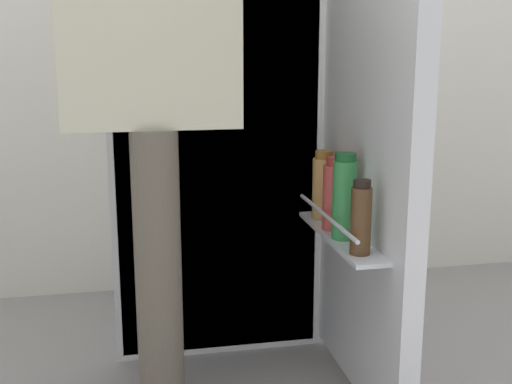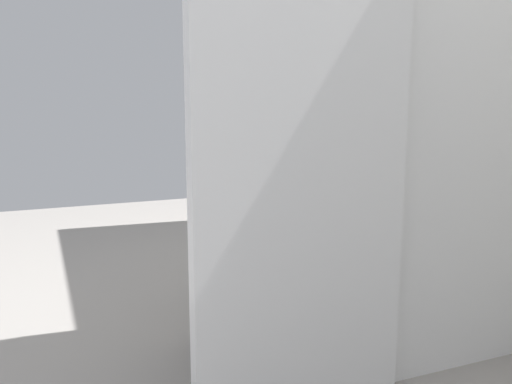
{
  "view_description": "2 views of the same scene",
  "coord_description": "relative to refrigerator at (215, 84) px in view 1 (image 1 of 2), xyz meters",
  "views": [
    {
      "loc": [
        -0.29,
        -1.77,
        1.02
      ],
      "look_at": [
        0.06,
        -0.06,
        0.63
      ],
      "focal_mm": 45.73,
      "sensor_mm": 36.0,
      "label": 1
    },
    {
      "loc": [
        1.71,
        -0.78,
        0.95
      ],
      "look_at": [
        0.05,
        -0.09,
        0.63
      ],
      "focal_mm": 37.53,
      "sensor_mm": 36.0,
      "label": 2
    }
  ],
  "objects": [
    {
      "name": "person",
      "position": [
        -0.24,
        -0.61,
        0.1
      ],
      "size": [
        0.53,
        0.75,
        1.64
      ],
      "color": "#665B4C",
      "rests_on": "ground_plane"
    },
    {
      "name": "refrigerator",
      "position": [
        0.0,
        0.0,
        0.0
      ],
      "size": [
        0.75,
        1.32,
        1.78
      ],
      "color": "white",
      "rests_on": "ground_plane"
    }
  ]
}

